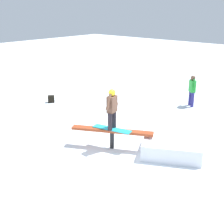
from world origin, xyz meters
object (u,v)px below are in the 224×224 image
object	(u,v)px
bystander_green	(192,89)
rail_feature	(112,132)
backpack_on_snow	(51,99)
main_rider_on_rail	(112,110)

from	to	relation	value
bystander_green	rail_feature	bearing A→B (deg)	-49.32
rail_feature	backpack_on_snow	world-z (taller)	rail_feature
backpack_on_snow	bystander_green	bearing A→B (deg)	-13.04
rail_feature	backpack_on_snow	distance (m)	5.90
rail_feature	bystander_green	bearing A→B (deg)	-116.14
rail_feature	main_rider_on_rail	distance (m)	0.77
rail_feature	backpack_on_snow	bearing A→B (deg)	-46.76
bystander_green	backpack_on_snow	bearing A→B (deg)	-104.99
main_rider_on_rail	bystander_green	bearing A→B (deg)	-101.22
rail_feature	main_rider_on_rail	xyz separation A→B (m)	(0.00, 0.00, 0.77)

